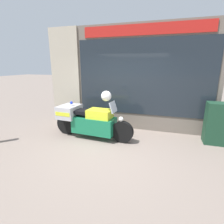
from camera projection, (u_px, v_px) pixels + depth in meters
The scene contains 6 objects.
ground_plane at pixel (110, 151), 4.45m from camera, with size 60.00×60.00×0.00m, color gray.
shop_building at pixel (115, 78), 5.98m from camera, with size 5.59×0.55×3.37m.
window_display at pixel (140, 114), 6.06m from camera, with size 4.05×0.30×2.07m.
paramedic_motorcycle at pixel (88, 120), 5.21m from camera, with size 2.49×0.74×1.16m.
utility_cabinet at pixel (224, 124), 4.72m from camera, with size 0.93×0.45×1.16m, color #193D28.
white_helmet at pixel (106, 96), 4.80m from camera, with size 0.28×0.28×0.28m, color white.
Camera 1 is at (1.25, -3.83, 2.13)m, focal length 28.00 mm.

